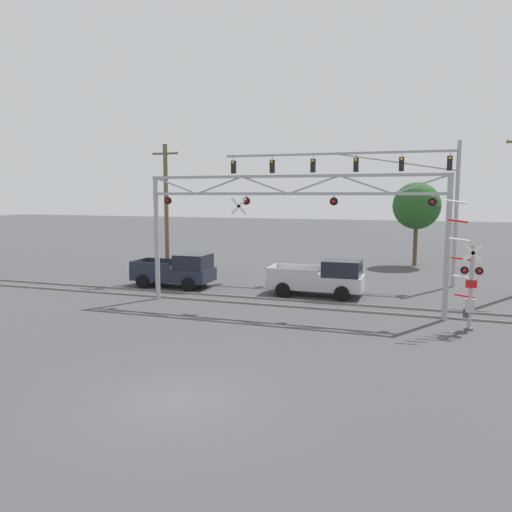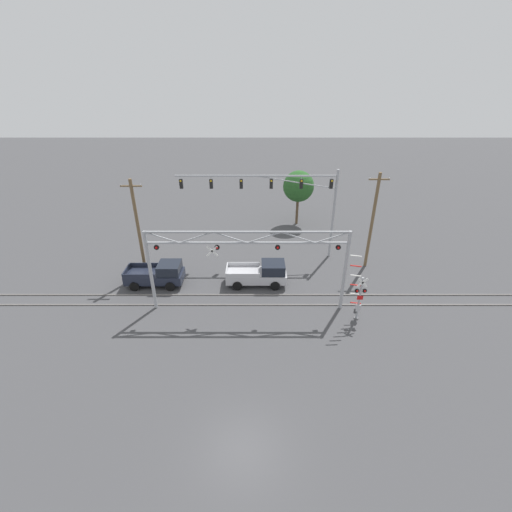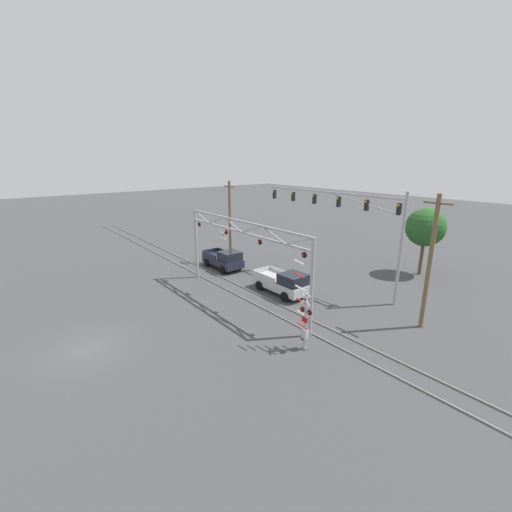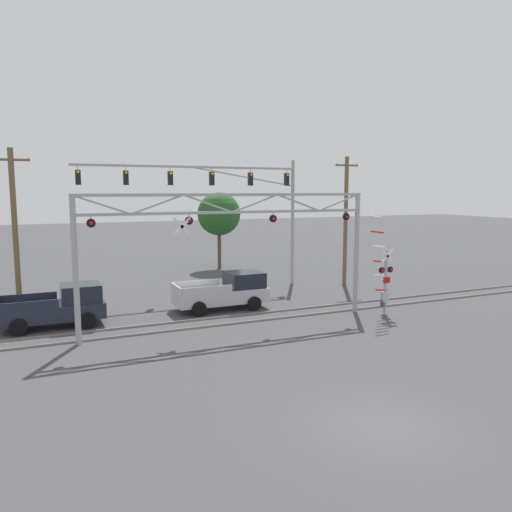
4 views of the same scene
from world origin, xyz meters
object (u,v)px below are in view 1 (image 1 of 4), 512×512
background_tree_beyond_span (417,206)px  crossing_signal_mast (469,286)px  traffic_signal_span (383,181)px  utility_pole_left (166,211)px  pickup_truck_lead (322,278)px  pickup_truck_following (178,271)px  crossing_gantry (288,216)px

background_tree_beyond_span → crossing_signal_mast: bearing=-82.7°
traffic_signal_span → utility_pole_left: 14.03m
utility_pole_left → pickup_truck_lead: bearing=-10.3°
pickup_truck_following → crossing_gantry: bearing=-23.9°
traffic_signal_span → background_tree_beyond_span: size_ratio=2.28×
pickup_truck_lead → background_tree_beyond_span: (4.71, 14.18, 3.73)m
pickup_truck_lead → background_tree_beyond_span: background_tree_beyond_span is taller
crossing_signal_mast → utility_pole_left: size_ratio=0.62×
pickup_truck_lead → utility_pole_left: bearing=169.7°
traffic_signal_span → pickup_truck_lead: 8.12m
crossing_gantry → crossing_signal_mast: size_ratio=2.73×
pickup_truck_following → background_tree_beyond_span: background_tree_beyond_span is taller
crossing_gantry → traffic_signal_span: 9.89m
crossing_gantry → pickup_truck_lead: size_ratio=2.84×
crossing_gantry → pickup_truck_following: (-7.90, 3.51, -3.58)m
pickup_truck_following → utility_pole_left: utility_pole_left is taller
pickup_truck_lead → utility_pole_left: 11.51m
utility_pole_left → background_tree_beyond_span: bearing=38.3°
crossing_signal_mast → traffic_signal_span: bearing=113.1°
pickup_truck_lead → traffic_signal_span: bearing=63.1°
crossing_gantry → background_tree_beyond_span: 18.70m
pickup_truck_lead → background_tree_beyond_span: bearing=71.6°
pickup_truck_lead → utility_pole_left: (-10.76, 1.97, 3.57)m
pickup_truck_following → utility_pole_left: (-1.84, 2.07, 3.57)m
utility_pole_left → pickup_truck_following: bearing=-48.4°
traffic_signal_span → pickup_truck_lead: traffic_signal_span is taller
crossing_signal_mast → traffic_signal_span: traffic_signal_span is taller
traffic_signal_span → pickup_truck_lead: size_ratio=2.87×
crossing_signal_mast → pickup_truck_lead: (-7.15, 5.05, -0.87)m
crossing_gantry → utility_pole_left: 11.23m
pickup_truck_following → background_tree_beyond_span: (13.63, 14.29, 3.73)m
crossing_signal_mast → utility_pole_left: 19.43m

